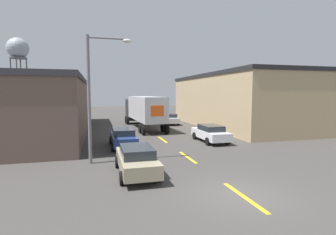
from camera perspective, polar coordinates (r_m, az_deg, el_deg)
ground_plane at (r=11.68m, az=15.51°, el=-15.82°), size 160.00×160.00×0.00m
road_centerline at (r=17.42m, az=4.28°, el=-8.60°), size 0.20×16.95×0.01m
warehouse_left at (r=31.53m, az=-28.79°, el=2.12°), size 12.72×27.28×5.62m
warehouse_right at (r=35.53m, az=16.47°, el=3.61°), size 12.44×22.19×6.59m
semi_truck at (r=31.87m, az=-5.41°, el=1.84°), size 3.35×12.83×3.82m
parked_car_right_mid at (r=22.98m, az=9.20°, el=-3.33°), size 1.97×4.72×1.46m
parked_car_left_far at (r=20.74m, az=-9.73°, el=-4.25°), size 1.97×4.72×1.46m
parked_car_left_near at (r=13.76m, az=-6.86°, el=-9.05°), size 1.97×4.72×1.46m
parked_car_right_far at (r=35.64m, az=0.23°, el=-0.25°), size 1.97×4.72×1.46m
water_tower at (r=72.28m, az=-29.88°, el=12.68°), size 4.86×4.86×17.20m
street_lamp at (r=16.01m, az=-15.70°, el=5.94°), size 2.66×0.32×7.54m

